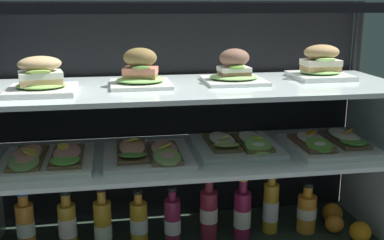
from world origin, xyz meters
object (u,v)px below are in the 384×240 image
(orange_fruit_beside_bottles, at_px, (335,224))
(plated_roll_sandwich_right_of_center, at_px, (140,73))
(juice_bottle_front_right_end, at_px, (242,214))
(orange_fruit_near_left_post, at_px, (360,232))
(open_sandwich_tray_near_left_corner, at_px, (330,143))
(juice_bottle_front_left_end, at_px, (26,227))
(plated_roll_sandwich_far_right, at_px, (41,80))
(juice_bottle_tucked_behind, at_px, (103,225))
(juice_bottle_back_center, at_px, (271,207))
(juice_bottle_front_second, at_px, (67,225))
(juice_bottle_near_post, at_px, (139,222))
(open_sandwich_tray_left_of_center, at_px, (148,153))
(juice_bottle_back_left, at_px, (209,213))
(juice_bottle_front_middle, at_px, (173,221))
(plated_roll_sandwich_center, at_px, (321,66))
(juice_bottle_front_fourth, at_px, (307,212))
(plated_roll_sandwich_far_left, at_px, (234,71))
(orange_fruit_rolled_forward, at_px, (332,213))
(open_sandwich_tray_mid_left, at_px, (47,158))
(open_sandwich_tray_near_right_corner, at_px, (237,144))

(orange_fruit_beside_bottles, bearing_deg, plated_roll_sandwich_right_of_center, 178.59)
(juice_bottle_front_right_end, distance_m, orange_fruit_near_left_post, 0.43)
(open_sandwich_tray_near_left_corner, relative_size, juice_bottle_front_left_end, 1.34)
(plated_roll_sandwich_far_right, height_order, orange_fruit_beside_bottles, plated_roll_sandwich_far_right)
(plated_roll_sandwich_far_right, bearing_deg, orange_fruit_beside_bottles, 2.87)
(juice_bottle_tucked_behind, xyz_separation_m, juice_bottle_back_center, (0.63, 0.01, 0.01))
(juice_bottle_front_left_end, bearing_deg, juice_bottle_back_center, 0.54)
(juice_bottle_front_second, distance_m, juice_bottle_near_post, 0.25)
(open_sandwich_tray_left_of_center, height_order, juice_bottle_tucked_behind, open_sandwich_tray_left_of_center)
(open_sandwich_tray_near_left_corner, relative_size, juice_bottle_back_left, 1.31)
(juice_bottle_front_left_end, height_order, juice_bottle_front_middle, juice_bottle_front_left_end)
(juice_bottle_front_left_end, distance_m, juice_bottle_front_right_end, 0.77)
(juice_bottle_front_left_end, relative_size, orange_fruit_beside_bottles, 3.33)
(juice_bottle_front_left_end, relative_size, juice_bottle_near_post, 1.12)
(plated_roll_sandwich_far_right, relative_size, open_sandwich_tray_left_of_center, 0.64)
(plated_roll_sandwich_center, bearing_deg, juice_bottle_back_left, -177.49)
(plated_roll_sandwich_far_right, distance_m, juice_bottle_front_left_end, 0.55)
(juice_bottle_front_fourth, relative_size, orange_fruit_beside_bottles, 2.82)
(plated_roll_sandwich_far_left, distance_m, juice_bottle_front_middle, 0.58)
(orange_fruit_rolled_forward, bearing_deg, juice_bottle_back_left, -176.54)
(open_sandwich_tray_left_of_center, relative_size, orange_fruit_beside_bottles, 4.56)
(orange_fruit_near_left_post, bearing_deg, open_sandwich_tray_near_left_corner, 151.76)
(juice_bottle_front_middle, bearing_deg, juice_bottle_front_fourth, 0.13)
(plated_roll_sandwich_far_right, relative_size, juice_bottle_front_fourth, 1.04)
(juice_bottle_front_right_end, bearing_deg, open_sandwich_tray_mid_left, -175.10)
(juice_bottle_tucked_behind, relative_size, juice_bottle_front_fourth, 1.16)
(plated_roll_sandwich_right_of_center, height_order, orange_fruit_near_left_post, plated_roll_sandwich_right_of_center)
(juice_bottle_back_left, bearing_deg, juice_bottle_back_center, 0.82)
(orange_fruit_beside_bottles, height_order, orange_fruit_near_left_post, orange_fruit_near_left_post)
(juice_bottle_tucked_behind, distance_m, orange_fruit_near_left_post, 0.94)
(juice_bottle_front_fourth, relative_size, orange_fruit_rolled_forward, 2.45)
(plated_roll_sandwich_center, distance_m, juice_bottle_front_middle, 0.78)
(open_sandwich_tray_near_left_corner, relative_size, juice_bottle_front_right_end, 1.33)
(plated_roll_sandwich_far_right, distance_m, juice_bottle_near_post, 0.62)
(plated_roll_sandwich_far_left, distance_m, open_sandwich_tray_mid_left, 0.68)
(plated_roll_sandwich_far_right, bearing_deg, juice_bottle_tucked_behind, 29.95)
(orange_fruit_near_left_post, height_order, orange_fruit_rolled_forward, orange_fruit_rolled_forward)
(plated_roll_sandwich_far_left, bearing_deg, open_sandwich_tray_near_right_corner, -8.99)
(open_sandwich_tray_near_left_corner, distance_m, juice_bottle_front_middle, 0.63)
(open_sandwich_tray_near_left_corner, xyz_separation_m, juice_bottle_back_center, (-0.18, 0.07, -0.27))
(plated_roll_sandwich_center, xyz_separation_m, juice_bottle_front_fourth, (-0.03, -0.03, -0.55))
(open_sandwich_tray_mid_left, bearing_deg, open_sandwich_tray_near_left_corner, 0.57)
(juice_bottle_front_right_end, bearing_deg, juice_bottle_back_left, 170.62)
(plated_roll_sandwich_center, bearing_deg, juice_bottle_front_left_end, -178.76)
(juice_bottle_tucked_behind, height_order, orange_fruit_rolled_forward, juice_bottle_tucked_behind)
(juice_bottle_front_second, bearing_deg, juice_bottle_front_middle, -1.22)
(juice_bottle_tucked_behind, bearing_deg, juice_bottle_front_second, 179.90)
(open_sandwich_tray_near_right_corner, xyz_separation_m, juice_bottle_front_fourth, (0.28, 0.00, -0.29))
(open_sandwich_tray_near_right_corner, height_order, orange_fruit_beside_bottles, open_sandwich_tray_near_right_corner)
(open_sandwich_tray_near_right_corner, relative_size, orange_fruit_beside_bottles, 4.47)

